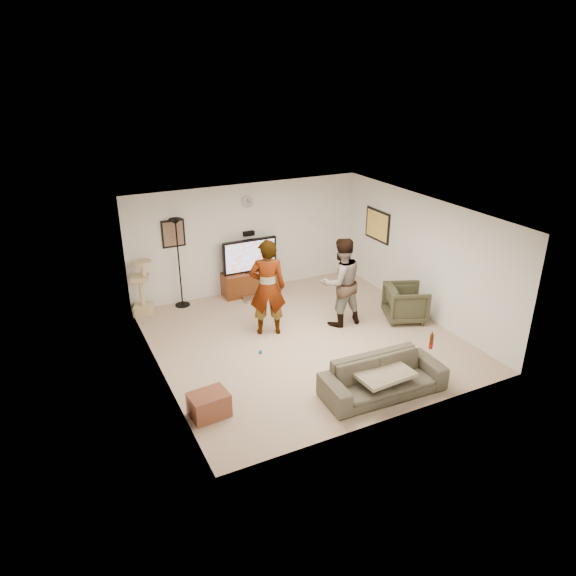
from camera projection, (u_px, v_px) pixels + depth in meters
name	position (u px, v px, depth m)	size (l,w,h in m)	color
floor	(304.00, 339.00, 10.12)	(5.50, 5.50, 0.02)	tan
ceiling	(306.00, 213.00, 9.12)	(5.50, 5.50, 0.02)	white
wall_back	(248.00, 238.00, 11.89)	(5.50, 0.04, 2.50)	white
wall_front	(397.00, 346.00, 7.36)	(5.50, 0.04, 2.50)	white
wall_left	(156.00, 308.00, 8.50)	(0.04, 5.50, 2.50)	white
wall_right	(423.00, 257.00, 10.74)	(0.04, 5.50, 2.50)	white
wall_clock	(247.00, 202.00, 11.53)	(0.26, 0.26, 0.04)	white
wall_speaker	(249.00, 233.00, 11.78)	(0.25, 0.10, 0.10)	black
picture_back	(173.00, 234.00, 11.04)	(0.42, 0.03, 0.52)	brown
picture_right	(377.00, 225.00, 11.95)	(0.03, 0.78, 0.62)	#F5B850
tv_stand	(251.00, 282.00, 12.04)	(1.30, 0.45, 0.54)	#4C230D
console_box	(253.00, 299.00, 11.76)	(0.40, 0.30, 0.07)	silver
tv	(250.00, 256.00, 11.79)	(1.28, 0.08, 0.76)	black
tv_screen	(251.00, 256.00, 11.75)	(1.18, 0.01, 0.67)	#4D9EE2
floor_lamp	(179.00, 264.00, 11.14)	(0.32, 0.32, 1.96)	black
cat_tree	(141.00, 288.00, 10.90)	(0.39, 0.39, 1.21)	#CBB488
person_left	(267.00, 288.00, 9.99)	(0.70, 0.46, 1.92)	#B1B4C1
person_right	(341.00, 282.00, 10.38)	(0.89, 0.69, 1.82)	navy
sofa	(383.00, 377.00, 8.35)	(2.01, 0.79, 0.59)	#4A4538
throw_blanket	(382.00, 372.00, 8.30)	(0.90, 0.70, 0.06)	tan
beer_bottle	(431.00, 342.00, 8.56)	(0.06, 0.06, 0.25)	#501C0A
armchair	(406.00, 303.00, 10.76)	(0.79, 0.81, 0.74)	#343523
side_table	(209.00, 405.00, 7.85)	(0.57, 0.43, 0.38)	brown
toy_ball	(261.00, 352.00, 9.60)	(0.07, 0.07, 0.07)	#026097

